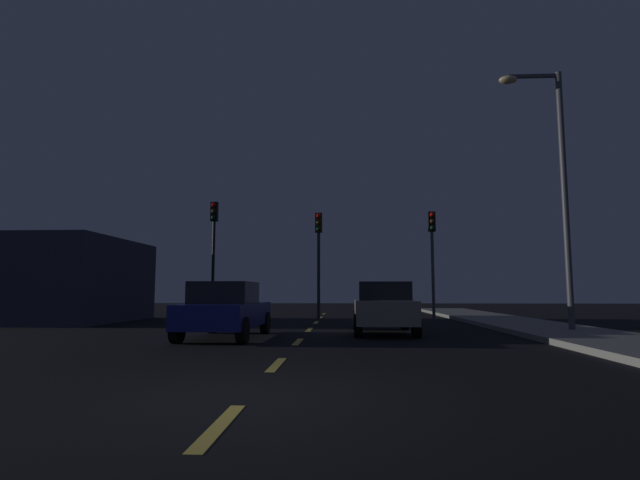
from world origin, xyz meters
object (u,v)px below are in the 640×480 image
(car_stopped_ahead, at_px, (383,307))
(traffic_signal_right, at_px, (432,244))
(traffic_signal_left, at_px, (214,237))
(street_lamp_right, at_px, (555,175))
(traffic_signal_center, at_px, (319,244))
(car_adjacent_lane, at_px, (226,310))

(car_stopped_ahead, bearing_deg, traffic_signal_right, 68.50)
(traffic_signal_left, bearing_deg, car_stopped_ahead, -44.49)
(traffic_signal_left, height_order, car_stopped_ahead, traffic_signal_left)
(traffic_signal_left, relative_size, street_lamp_right, 0.67)
(traffic_signal_left, distance_m, car_stopped_ahead, 10.52)
(traffic_signal_left, relative_size, traffic_signal_right, 1.11)
(traffic_signal_center, bearing_deg, traffic_signal_left, 179.99)
(traffic_signal_left, xyz_separation_m, traffic_signal_center, (4.86, -0.00, -0.35))
(traffic_signal_left, bearing_deg, traffic_signal_center, -0.01)
(street_lamp_right, bearing_deg, car_stopped_ahead, 178.46)
(car_adjacent_lane, height_order, street_lamp_right, street_lamp_right)
(car_stopped_ahead, bearing_deg, car_adjacent_lane, -157.99)
(traffic_signal_left, relative_size, car_adjacent_lane, 1.32)
(traffic_signal_right, height_order, street_lamp_right, street_lamp_right)
(car_stopped_ahead, relative_size, street_lamp_right, 0.49)
(traffic_signal_left, xyz_separation_m, car_adjacent_lane, (2.82, -8.84, -2.99))
(traffic_signal_center, bearing_deg, street_lamp_right, -43.71)
(traffic_signal_left, height_order, street_lamp_right, street_lamp_right)
(traffic_signal_center, bearing_deg, traffic_signal_right, 0.00)
(traffic_signal_left, height_order, traffic_signal_right, traffic_signal_left)
(street_lamp_right, bearing_deg, traffic_signal_left, 149.82)
(traffic_signal_left, distance_m, traffic_signal_center, 4.87)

